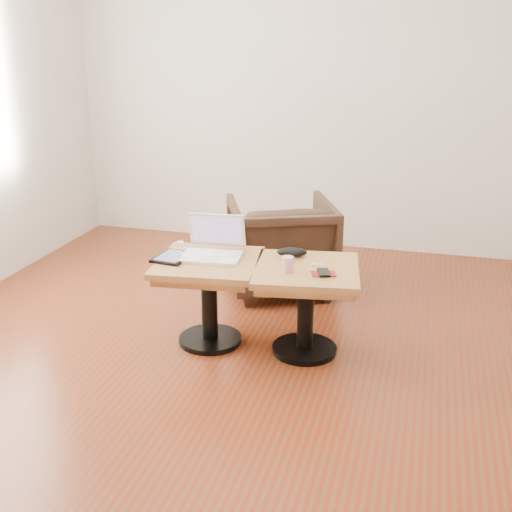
% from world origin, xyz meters
% --- Properties ---
extents(room_shell, '(4.52, 4.52, 2.71)m').
position_xyz_m(room_shell, '(0.00, 0.00, 1.35)').
color(room_shell, maroon).
rests_on(room_shell, ground).
extents(side_table_left, '(0.64, 0.64, 0.53)m').
position_xyz_m(side_table_left, '(-0.40, 0.21, 0.39)').
color(side_table_left, black).
rests_on(side_table_left, ground).
extents(side_table_right, '(0.66, 0.66, 0.53)m').
position_xyz_m(side_table_right, '(0.17, 0.24, 0.39)').
color(side_table_right, black).
rests_on(side_table_right, ground).
extents(laptop, '(0.37, 0.34, 0.24)m').
position_xyz_m(laptop, '(-0.40, 0.28, 0.57)').
color(laptop, white).
rests_on(laptop, side_table_left).
extents(tablet, '(0.21, 0.25, 0.02)m').
position_xyz_m(tablet, '(-0.61, 0.18, 0.53)').
color(tablet, black).
rests_on(tablet, side_table_left).
extents(charging_adapter, '(0.05, 0.05, 0.02)m').
position_xyz_m(charging_adapter, '(-0.66, 0.41, 0.54)').
color(charging_adapter, white).
rests_on(charging_adapter, side_table_left).
extents(glasses_case, '(0.19, 0.11, 0.06)m').
position_xyz_m(glasses_case, '(0.05, 0.39, 0.55)').
color(glasses_case, black).
rests_on(glasses_case, side_table_right).
extents(striped_cup, '(0.08, 0.08, 0.09)m').
position_xyz_m(striped_cup, '(0.08, 0.14, 0.57)').
color(striped_cup, '#E03D71').
rests_on(striped_cup, side_table_right).
extents(earbuds_tangle, '(0.08, 0.05, 0.02)m').
position_xyz_m(earbuds_tangle, '(0.23, 0.28, 0.53)').
color(earbuds_tangle, white).
rests_on(earbuds_tangle, side_table_right).
extents(phone_on_sleeve, '(0.15, 0.13, 0.02)m').
position_xyz_m(phone_on_sleeve, '(0.28, 0.15, 0.53)').
color(phone_on_sleeve, maroon).
rests_on(phone_on_sleeve, side_table_right).
extents(armchair, '(0.94, 0.95, 0.66)m').
position_xyz_m(armchair, '(-0.19, 1.15, 0.33)').
color(armchair, black).
rests_on(armchair, ground).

